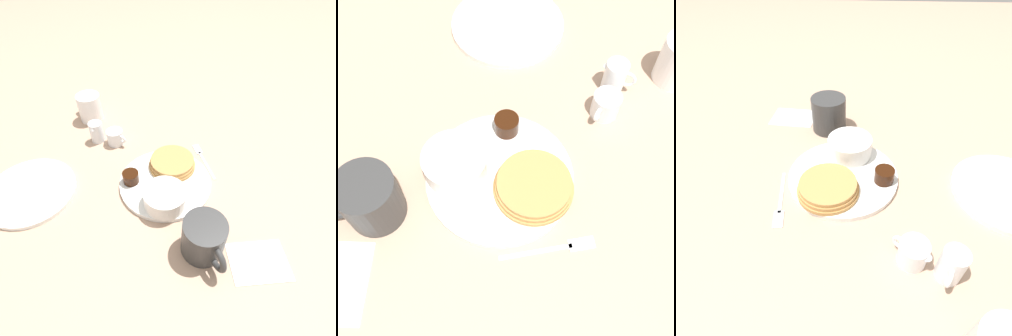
% 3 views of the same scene
% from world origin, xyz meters
% --- Properties ---
extents(ground_plane, '(4.00, 4.00, 0.00)m').
position_xyz_m(ground_plane, '(0.00, 0.00, 0.00)').
color(ground_plane, tan).
extents(plate, '(0.25, 0.25, 0.01)m').
position_xyz_m(plate, '(0.00, 0.00, 0.01)').
color(plate, white).
rests_on(plate, ground_plane).
extents(pancake_stack, '(0.13, 0.13, 0.03)m').
position_xyz_m(pancake_stack, '(0.03, 0.05, 0.03)').
color(pancake_stack, '#B78447').
rests_on(pancake_stack, plate).
extents(bowl, '(0.11, 0.11, 0.05)m').
position_xyz_m(bowl, '(-0.01, -0.07, 0.04)').
color(bowl, white).
rests_on(bowl, plate).
extents(syrup_cup, '(0.04, 0.04, 0.03)m').
position_xyz_m(syrup_cup, '(-0.09, 0.01, 0.03)').
color(syrup_cup, black).
rests_on(syrup_cup, plate).
extents(butter_ramekin, '(0.05, 0.05, 0.04)m').
position_xyz_m(butter_ramekin, '(-0.03, -0.09, 0.03)').
color(butter_ramekin, white).
rests_on(butter_ramekin, plate).
extents(coffee_mug, '(0.09, 0.13, 0.10)m').
position_xyz_m(coffee_mug, '(0.05, -0.20, 0.05)').
color(coffee_mug, '#333333').
rests_on(coffee_mug, ground_plane).
extents(creamer_pitcher_near, '(0.06, 0.05, 0.05)m').
position_xyz_m(creamer_pitcher_near, '(-0.13, 0.19, 0.02)').
color(creamer_pitcher_near, white).
rests_on(creamer_pitcher_near, ground_plane).
extents(creamer_pitcher_far, '(0.04, 0.06, 0.07)m').
position_xyz_m(creamer_pitcher_far, '(-0.19, 0.22, 0.03)').
color(creamer_pitcher_far, white).
rests_on(creamer_pitcher_far, ground_plane).
extents(fork, '(0.04, 0.15, 0.00)m').
position_xyz_m(fork, '(0.13, 0.09, 0.00)').
color(fork, silver).
rests_on(fork, ground_plane).
extents(napkin, '(0.13, 0.10, 0.00)m').
position_xyz_m(napkin, '(0.17, -0.25, 0.00)').
color(napkin, white).
rests_on(napkin, ground_plane).
extents(far_plate, '(0.23, 0.23, 0.01)m').
position_xyz_m(far_plate, '(-0.36, 0.03, 0.01)').
color(far_plate, white).
rests_on(far_plate, ground_plane).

